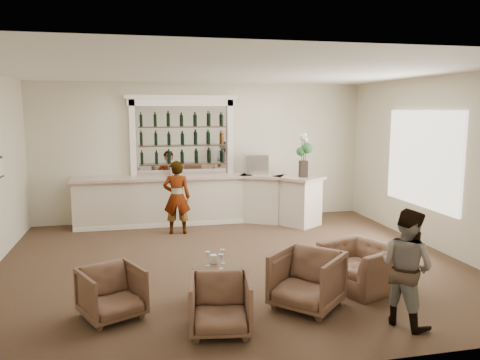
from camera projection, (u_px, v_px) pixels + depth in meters
name	position (u px, v px, depth m)	size (l,w,h in m)	color
ground	(232.00, 263.00, 8.20)	(8.00, 8.00, 0.00)	brown
room_shell	(233.00, 128.00, 8.57)	(8.04, 7.02, 3.32)	beige
bar_counter	(200.00, 200.00, 10.97)	(5.72, 1.80, 1.14)	beige
back_bar_alcove	(182.00, 137.00, 11.08)	(2.64, 0.25, 3.00)	white
cocktail_table	(217.00, 283.00, 6.58)	(0.68, 0.68, 0.50)	#4A3720
sommelier	(177.00, 197.00, 10.06)	(0.58, 0.38, 1.59)	gray
guest	(406.00, 267.00, 5.78)	(0.72, 0.56, 1.48)	gray
armchair_left	(112.00, 293.00, 6.01)	(0.72, 0.74, 0.67)	brown
armchair_center	(220.00, 305.00, 5.63)	(0.73, 0.75, 0.68)	brown
armchair_right	(307.00, 280.00, 6.31)	(0.83, 0.86, 0.78)	brown
armchair_far	(361.00, 266.00, 7.02)	(1.03, 0.90, 0.67)	brown
espresso_machine	(256.00, 164.00, 11.22)	(0.53, 0.45, 0.47)	silver
flower_vase	(304.00, 153.00, 10.62)	(0.26, 0.26, 1.00)	black
wine_glass_bar_left	(181.00, 172.00, 10.83)	(0.07, 0.07, 0.21)	white
wine_glass_bar_right	(171.00, 172.00, 10.72)	(0.07, 0.07, 0.21)	white
wine_glass_tbl_a	(208.00, 259.00, 6.53)	(0.07, 0.07, 0.21)	white
wine_glass_tbl_b	(223.00, 257.00, 6.62)	(0.07, 0.07, 0.21)	white
wine_glass_tbl_c	(221.00, 262.00, 6.41)	(0.07, 0.07, 0.21)	white
napkin_holder	(214.00, 259.00, 6.66)	(0.08, 0.08, 0.12)	silver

